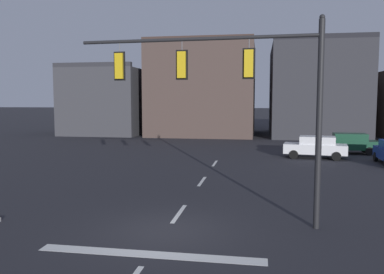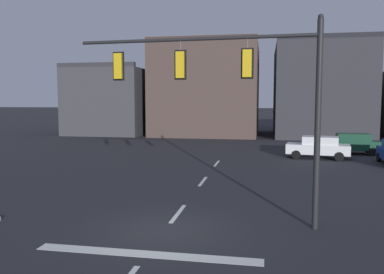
# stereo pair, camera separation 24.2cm
# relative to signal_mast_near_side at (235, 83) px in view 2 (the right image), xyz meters

# --- Properties ---
(ground_plane) EXTENTS (400.00, 400.00, 0.00)m
(ground_plane) POSITION_rel_signal_mast_near_side_xyz_m (-2.15, -1.25, -4.81)
(ground_plane) COLOR #232328
(stop_bar_paint) EXTENTS (6.40, 0.50, 0.01)m
(stop_bar_paint) POSITION_rel_signal_mast_near_side_xyz_m (-2.15, -3.25, -4.81)
(stop_bar_paint) COLOR silver
(stop_bar_paint) RESTS_ON ground
(lane_centreline) EXTENTS (0.16, 26.40, 0.01)m
(lane_centreline) POSITION_rel_signal_mast_near_side_xyz_m (-2.15, 0.75, -4.81)
(lane_centreline) COLOR silver
(lane_centreline) RESTS_ON ground
(signal_mast_near_side) EXTENTS (8.33, 0.66, 6.95)m
(signal_mast_near_side) POSITION_rel_signal_mast_near_side_xyz_m (0.00, 0.00, 0.00)
(signal_mast_near_side) COLOR black
(signal_mast_near_side) RESTS_ON ground
(car_lot_nearside) EXTENTS (4.51, 2.06, 1.61)m
(car_lot_nearside) POSITION_rel_signal_mast_near_side_xyz_m (7.75, 19.42, -3.95)
(car_lot_nearside) COLOR #143D28
(car_lot_nearside) RESTS_ON ground
(car_lot_farside) EXTENTS (4.63, 2.42, 1.61)m
(car_lot_farside) POSITION_rel_signal_mast_near_side_xyz_m (4.84, 16.32, -3.95)
(car_lot_farside) COLOR silver
(car_lot_farside) RESTS_ON ground
(building_row) EXTENTS (52.23, 13.98, 11.15)m
(building_row) POSITION_rel_signal_mast_near_side_xyz_m (2.82, 35.46, -0.17)
(building_row) COLOR #38383D
(building_row) RESTS_ON ground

